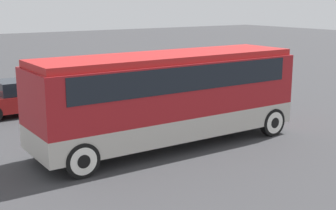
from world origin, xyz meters
The scene contains 5 objects.
ground_plane centered at (0.00, 0.00, 0.00)m, with size 120.00×120.00×0.00m, color #38383A.
tour_bus centered at (0.10, 0.00, 1.89)m, with size 9.34×2.62×3.15m.
parked_car_near centered at (1.98, 8.51, 0.71)m, with size 4.18×1.80×1.43m.
parked_car_mid centered at (-2.43, 7.38, 0.75)m, with size 4.48×1.89×1.51m.
parked_car_far centered at (4.31, 5.63, 0.75)m, with size 4.34×1.90×1.52m.
Camera 1 is at (-8.61, -12.78, 4.86)m, focal length 50.00 mm.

